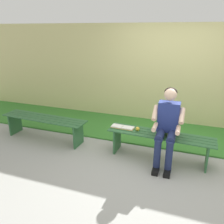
# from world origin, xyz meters

# --- Properties ---
(ground_plane) EXTENTS (10.00, 7.00, 0.04)m
(ground_plane) POSITION_xyz_m (1.16, 1.00, -0.02)
(ground_plane) COLOR #9E9E99
(grass_strip) EXTENTS (9.00, 1.65, 0.03)m
(grass_strip) POSITION_xyz_m (1.16, -1.17, 0.01)
(grass_strip) COLOR #387A2D
(grass_strip) RESTS_ON ground
(brick_wall) EXTENTS (9.50, 0.24, 2.28)m
(brick_wall) POSITION_xyz_m (0.50, -1.86, 1.14)
(brick_wall) COLOR #D1C684
(brick_wall) RESTS_ON ground
(bench_near) EXTENTS (1.81, 0.47, 0.47)m
(bench_near) POSITION_xyz_m (0.00, 0.00, 0.36)
(bench_near) COLOR #2D6038
(bench_near) RESTS_ON ground
(bench_far) EXTENTS (1.82, 0.47, 0.47)m
(bench_far) POSITION_xyz_m (2.32, 0.00, 0.36)
(bench_far) COLOR #2D6038
(bench_far) RESTS_ON ground
(person_seated) EXTENTS (0.50, 0.69, 1.28)m
(person_seated) POSITION_xyz_m (-0.11, 0.10, 0.71)
(person_seated) COLOR navy
(person_seated) RESTS_ON ground
(apple) EXTENTS (0.07, 0.07, 0.07)m
(apple) POSITION_xyz_m (0.39, 0.00, 0.51)
(apple) COLOR gold
(apple) RESTS_ON bench_near
(book_open) EXTENTS (0.42, 0.18, 0.02)m
(book_open) POSITION_xyz_m (0.68, -0.04, 0.48)
(book_open) COLOR white
(book_open) RESTS_ON bench_near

